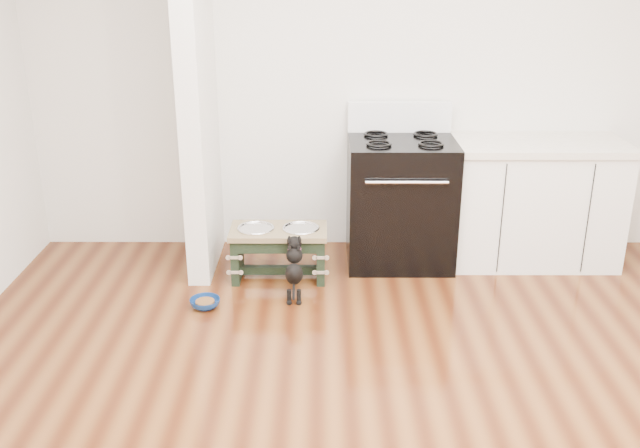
{
  "coord_description": "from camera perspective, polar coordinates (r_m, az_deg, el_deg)",
  "views": [
    {
      "loc": [
        -0.32,
        -2.77,
        2.16
      ],
      "look_at": [
        -0.33,
        1.47,
        0.55
      ],
      "focal_mm": 40.0,
      "sensor_mm": 36.0,
      "label": 1
    }
  ],
  "objects": [
    {
      "name": "floor_bowl",
      "position": [
        4.72,
        -9.18,
        -6.27
      ],
      "size": [
        0.21,
        0.21,
        0.06
      ],
      "rotation": [
        0.0,
        0.0,
        0.09
      ],
      "color": "navy",
      "rests_on": "ground"
    },
    {
      "name": "dog_feeder",
      "position": [
        4.99,
        -3.33,
        -1.54
      ],
      "size": [
        0.67,
        0.36,
        0.38
      ],
      "color": "black",
      "rests_on": "ground"
    },
    {
      "name": "oven_range",
      "position": [
        5.24,
        6.43,
        1.97
      ],
      "size": [
        0.76,
        0.69,
        1.14
      ],
      "color": "black",
      "rests_on": "ground"
    },
    {
      "name": "partition_wall",
      "position": [
        5.01,
        -9.83,
        11.23
      ],
      "size": [
        0.15,
        0.8,
        2.7
      ],
      "primitive_type": "cube",
      "color": "silver",
      "rests_on": "ground"
    },
    {
      "name": "cabinet_run",
      "position": [
        5.46,
        16.69,
        1.7
      ],
      "size": [
        1.24,
        0.64,
        0.91
      ],
      "color": "white",
      "rests_on": "ground"
    },
    {
      "name": "puppy",
      "position": [
        4.72,
        -2.08,
        -3.41
      ],
      "size": [
        0.12,
        0.35,
        0.41
      ],
      "color": "black",
      "rests_on": "ground"
    },
    {
      "name": "ground",
      "position": [
        3.53,
        5.62,
        -17.07
      ],
      "size": [
        5.0,
        5.0,
        0.0
      ],
      "primitive_type": "plane",
      "color": "#431C0C",
      "rests_on": "ground"
    },
    {
      "name": "room_shell",
      "position": [
        2.84,
        6.78,
        9.69
      ],
      "size": [
        5.0,
        5.0,
        5.0
      ],
      "color": "silver",
      "rests_on": "ground"
    }
  ]
}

